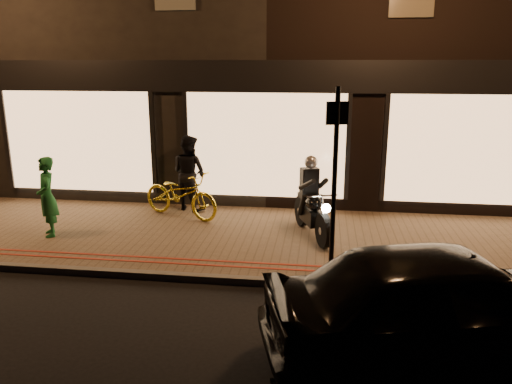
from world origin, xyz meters
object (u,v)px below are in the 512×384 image
Objects in this scene: person_green at (47,197)px; parked_car at (450,306)px; motorcycle at (312,205)px; bicycle_gold at (181,194)px; sign_post at (335,173)px.

person_green is 7.57m from parked_car.
motorcycle is 4.32m from parked_car.
bicycle_gold is 2.72m from person_green.
motorcycle reaches higher than parked_car.
motorcycle is at bearing 101.76° from sign_post.
parked_car is (1.70, -3.97, 0.01)m from motorcycle.
bicycle_gold is (-2.89, 0.81, -0.10)m from motorcycle.
sign_post reaches higher than motorcycle.
person_green is at bearing 168.83° from sign_post.
bicycle_gold is (-3.26, 2.60, -1.16)m from sign_post.
person_green is 0.36× the size of parked_car.
parked_car is (6.83, -3.27, -0.17)m from person_green.
motorcycle is 0.43× the size of parked_car.
motorcycle reaches higher than person_green.
person_green is (-2.24, -1.52, 0.27)m from bicycle_gold.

